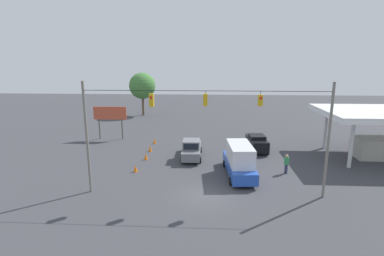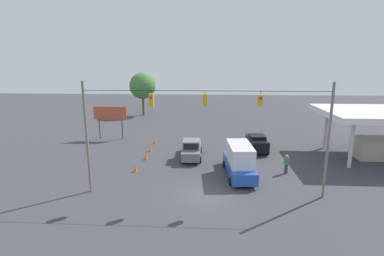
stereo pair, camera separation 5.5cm
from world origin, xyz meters
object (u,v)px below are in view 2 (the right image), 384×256
Objects in this scene: sedan_black_oncoming_far at (257,143)px; traffic_cone_second at (146,156)px; pedestrian at (286,164)px; traffic_cone_third at (150,148)px; roadside_billboard at (110,115)px; box_truck_blue_crossing_near at (239,160)px; traffic_cone_nearest at (135,168)px; tree_horizon_left at (143,86)px; traffic_cone_fourth at (155,141)px; gas_station at (378,123)px; overhead_signal_span at (204,127)px; pickup_truck_grey_withflow_mid at (192,149)px.

sedan_black_oncoming_far reaches higher than traffic_cone_second.
pedestrian is at bearing 167.23° from traffic_cone_second.
sedan_black_oncoming_far reaches higher than pedestrian.
roadside_billboard is (6.30, -5.33, 2.88)m from traffic_cone_third.
box_truck_blue_crossing_near is at bearing 142.31° from roadside_billboard.
traffic_cone_nearest is 30.44m from tree_horizon_left.
traffic_cone_second is (12.26, 3.87, -0.64)m from sedan_black_oncoming_far.
tree_horizon_left reaches higher than traffic_cone_fourth.
sedan_black_oncoming_far is 6.47× the size of traffic_cone_third.
traffic_cone_nearest is 0.06× the size of gas_station.
sedan_black_oncoming_far is at bearing -175.63° from traffic_cone_third.
gas_station is 1.44× the size of tree_horizon_left.
pedestrian is (-1.65, 7.02, -0.05)m from sedan_black_oncoming_far.
box_truck_blue_crossing_near is 33.81m from tree_horizon_left.
pedestrian is (-13.91, 3.15, 0.59)m from traffic_cone_second.
traffic_cone_third is 15.28m from pedestrian.
box_truck_blue_crossing_near reaches higher than traffic_cone_third.
overhead_signal_span is at bearing 63.40° from sedan_black_oncoming_far.
traffic_cone_second is 6.30m from traffic_cone_fourth.
tree_horizon_left reaches higher than traffic_cone_third.
pedestrian reaches higher than traffic_cone_second.
traffic_cone_second is at bearing 11.08° from pickup_truck_grey_withflow_mid.
tree_horizon_left reaches higher than pedestrian.
traffic_cone_third is at bearing -35.90° from box_truck_blue_crossing_near.
pedestrian is at bearing 146.15° from traffic_cone_fourth.
traffic_cone_nearest is at bearing -2.41° from box_truck_blue_crossing_near.
pickup_truck_grey_withflow_mid is 7.35m from traffic_cone_fourth.
overhead_signal_span is 16.54m from traffic_cone_fourth.
gas_station is at bearing 141.98° from tree_horizon_left.
pickup_truck_grey_withflow_mid reaches higher than sedan_black_oncoming_far.
sedan_black_oncoming_far is 19.30m from roadside_billboard.
traffic_cone_second is 14.27m from pedestrian.
box_truck_blue_crossing_near is at bearing -127.98° from overhead_signal_span.
box_truck_blue_crossing_near reaches higher than traffic_cone_nearest.
traffic_cone_fourth is at bearing -9.65° from gas_station.
pickup_truck_grey_withflow_mid reaches higher than pedestrian.
traffic_cone_second is 27.04m from tree_horizon_left.
gas_station reaches higher than traffic_cone_third.
overhead_signal_span reaches higher than pedestrian.
traffic_cone_nearest is at bearing 12.88° from gas_station.
pickup_truck_grey_withflow_mid reaches higher than traffic_cone_third.
overhead_signal_span reaches higher than pickup_truck_grey_withflow_mid.
box_truck_blue_crossing_near is 9.76× the size of traffic_cone_third.
pickup_truck_grey_withflow_mid is 0.81× the size of box_truck_blue_crossing_near.
tree_horizon_left is at bearing -79.21° from traffic_cone_nearest.
tree_horizon_left is (30.41, -23.78, 1.82)m from gas_station.
sedan_black_oncoming_far is 0.66× the size of box_truck_blue_crossing_near.
roadside_billboard is (6.40, -8.26, 2.88)m from traffic_cone_second.
gas_station reaches higher than sedan_black_oncoming_far.
sedan_black_oncoming_far is 12.69m from traffic_cone_fourth.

